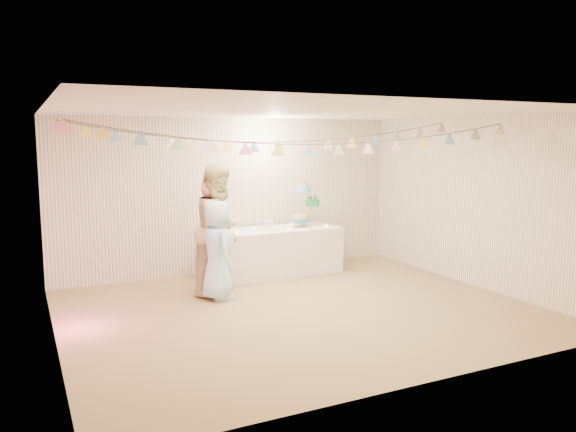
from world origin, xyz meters
name	(u,v)px	position (x,y,z in m)	size (l,w,h in m)	color
floor	(301,310)	(0.00, 0.00, 0.00)	(6.00, 6.00, 0.00)	olive
ceiling	(301,111)	(0.00, 0.00, 2.60)	(6.00, 6.00, 0.00)	silver
back_wall	(234,196)	(0.00, 2.50, 1.30)	(6.00, 6.00, 0.00)	white
front_wall	(429,246)	(0.00, -2.50, 1.30)	(6.00, 6.00, 0.00)	white
left_wall	(50,229)	(-3.00, 0.00, 1.30)	(5.00, 5.00, 0.00)	white
right_wall	(476,202)	(3.00, 0.00, 1.30)	(5.00, 5.00, 0.00)	white
table	(278,251)	(0.59, 1.99, 0.38)	(2.05, 0.82, 0.77)	silver
cake_stand	(306,206)	(1.14, 2.04, 1.11)	(0.64, 0.38, 0.71)	silver
cake_bottom	(300,223)	(0.99, 1.98, 0.84)	(0.31, 0.31, 0.15)	teal
cake_middle	(313,205)	(1.32, 2.13, 1.11)	(0.27, 0.27, 0.22)	#1E8B42
cake_top_tier	(304,191)	(1.08, 2.01, 1.38)	(0.25, 0.25, 0.19)	#51B2FF
platter	(249,232)	(0.05, 1.94, 0.76)	(0.37, 0.37, 0.02)	white
posy	(269,226)	(0.45, 2.04, 0.82)	(0.12, 0.12, 0.14)	white
person_adult_a	(215,237)	(-0.72, 1.36, 0.83)	(0.61, 0.40, 1.67)	#D77870
person_adult_b	(220,229)	(-0.67, 1.26, 0.95)	(0.92, 0.72, 1.90)	#C8BC7B
person_child	(217,250)	(-0.81, 1.00, 0.70)	(0.68, 0.45, 1.40)	#B1DCFB
bunting_back	(266,132)	(0.00, 1.10, 2.35)	(5.60, 1.10, 0.40)	pink
bunting_front	(309,133)	(0.00, -0.20, 2.32)	(5.60, 0.90, 0.36)	#72A5E5
tealight_0	(236,232)	(-0.21, 1.84, 0.78)	(0.04, 0.04, 0.03)	#FFD88C
tealight_1	(255,228)	(0.24, 2.17, 0.78)	(0.04, 0.04, 0.03)	#FFD88C
tealight_2	(289,229)	(0.69, 1.77, 0.78)	(0.04, 0.04, 0.03)	#FFD88C
tealight_3	(291,224)	(0.94, 2.21, 0.78)	(0.04, 0.04, 0.03)	#FFD88C
tealight_4	(326,226)	(1.41, 1.81, 0.78)	(0.04, 0.04, 0.03)	#FFD88C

